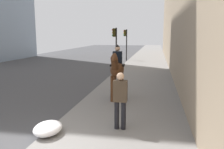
# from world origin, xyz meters

# --- Properties ---
(mounted_horse_near) EXTENTS (2.15, 0.62, 2.36)m
(mounted_horse_near) POSITION_xyz_m (5.12, -1.46, 1.45)
(mounted_horse_near) COLOR #4C2B16
(mounted_horse_near) RESTS_ON sidewalk_slab
(pedestrian_greeting) EXTENTS (0.27, 0.41, 1.70)m
(pedestrian_greeting) POSITION_xyz_m (1.97, -2.09, 1.10)
(pedestrian_greeting) COLOR black
(pedestrian_greeting) RESTS_ON sidewalk_slab
(traffic_light_near_curb) EXTENTS (0.20, 0.44, 3.46)m
(traffic_light_near_curb) POSITION_xyz_m (14.85, 0.36, 2.34)
(traffic_light_near_curb) COLOR black
(traffic_light_near_curb) RESTS_ON ground
(traffic_light_far_curb) EXTENTS (0.20, 0.44, 3.48)m
(traffic_light_far_curb) POSITION_xyz_m (21.32, 0.32, 2.35)
(traffic_light_far_curb) COLOR black
(traffic_light_far_curb) RESTS_ON ground
(snow_pile_near) EXTENTS (0.98, 0.76, 0.34)m
(snow_pile_near) POSITION_xyz_m (1.23, -0.15, 0.29)
(snow_pile_near) COLOR white
(snow_pile_near) RESTS_ON sidewalk_slab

